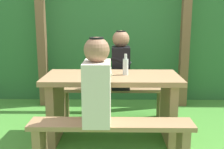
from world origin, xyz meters
TOP-DOWN VIEW (x-y plane):
  - ground_plane at (0.00, 0.00)m, footprint 12.00×12.00m
  - hedge_backdrop at (0.00, 1.90)m, footprint 6.40×0.97m
  - pergola_post_left at (-1.04, 1.16)m, footprint 0.12×0.12m
  - pergola_post_right at (1.04, 1.16)m, footprint 0.12×0.12m
  - picnic_table at (0.00, 0.00)m, footprint 1.40×0.64m
  - bench_near at (0.00, -0.58)m, footprint 1.40×0.24m
  - bench_far at (0.00, 0.58)m, footprint 1.40×0.24m
  - person_white_shirt at (-0.12, -0.58)m, footprint 0.25×0.35m
  - person_black_coat at (0.10, 0.58)m, footprint 0.25×0.35m
  - drinking_glass at (-0.04, -0.05)m, footprint 0.07×0.07m
  - bottle_left at (0.14, 0.02)m, footprint 0.06×0.06m
  - bottle_right at (-0.14, 0.11)m, footprint 0.06×0.06m

SIDE VIEW (x-z plane):
  - ground_plane at x=0.00m, z-range 0.00..0.00m
  - bench_near at x=0.00m, z-range 0.09..0.51m
  - bench_far at x=0.00m, z-range 0.09..0.51m
  - picnic_table at x=0.00m, z-range 0.13..0.83m
  - drinking_glass at x=-0.04m, z-range 0.70..0.79m
  - person_white_shirt at x=-0.12m, z-range 0.39..1.11m
  - person_black_coat at x=0.10m, z-range 0.39..1.11m
  - bottle_left at x=0.14m, z-range 0.69..0.91m
  - bottle_right at x=-0.14m, z-range 0.69..0.91m
  - pergola_post_left at x=-1.04m, z-range 0.00..1.91m
  - pergola_post_right at x=1.04m, z-range 0.00..1.91m
  - hedge_backdrop at x=0.00m, z-range 0.00..2.03m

